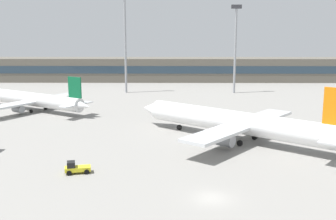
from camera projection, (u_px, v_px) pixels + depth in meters
ground_plane at (194, 124)px, 89.17m from camera, size 400.00×400.00×0.00m
terminal_building at (184, 70)px, 161.64m from camera, size 151.33×12.13×9.00m
airplane_near at (236, 122)px, 75.03m from camera, size 37.60×31.83×11.25m
airplane_mid at (33, 99)px, 102.92m from camera, size 33.53×24.48×9.34m
baggage_tug_yellow at (76, 168)px, 58.41m from camera, size 3.84×2.46×1.75m
floodlight_tower_west at (125, 37)px, 129.55m from camera, size 3.20×0.80×30.84m
floodlight_tower_east at (235, 43)px, 129.18m from camera, size 3.20×0.80×27.36m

